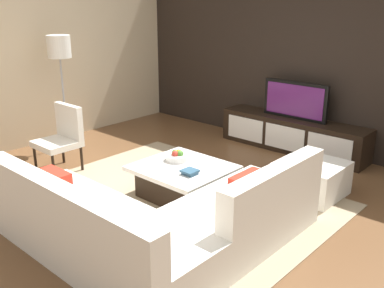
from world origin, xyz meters
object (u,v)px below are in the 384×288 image
at_px(accent_chair_near, 62,134).
at_px(book_stack, 190,172).
at_px(coffee_table, 183,181).
at_px(ottoman, 311,178).
at_px(media_console, 292,134).
at_px(sectional_couch, 157,223).
at_px(fruit_bowl, 177,156).
at_px(floor_lamp, 59,53).
at_px(television, 295,100).

distance_m(accent_chair_near, book_stack, 2.03).
distance_m(coffee_table, ottoman, 1.50).
height_order(media_console, ottoman, media_console).
bearing_deg(ottoman, sectional_couch, -102.95).
bearing_deg(sectional_couch, fruit_bowl, 125.81).
relative_size(floor_lamp, fruit_bowl, 6.05).
relative_size(television, ottoman, 1.45).
bearing_deg(sectional_couch, accent_chair_near, 166.98).
bearing_deg(coffee_table, sectional_couch, -58.59).
bearing_deg(book_stack, sectional_couch, -66.30).
xyz_separation_m(television, coffee_table, (-0.10, -2.30, -0.57)).
bearing_deg(coffee_table, book_stack, -29.24).
distance_m(fruit_bowl, book_stack, 0.46).
height_order(sectional_couch, book_stack, sectional_couch).
distance_m(media_console, sectional_couch, 3.31).
distance_m(media_console, fruit_bowl, 2.22).
xyz_separation_m(coffee_table, floor_lamp, (-2.51, 0.09, 1.24)).
xyz_separation_m(television, fruit_bowl, (-0.28, -2.20, -0.34)).
relative_size(sectional_couch, coffee_table, 2.26).
bearing_deg(television, sectional_couch, -81.38).
bearing_deg(fruit_bowl, media_console, 82.74).
relative_size(floor_lamp, ottoman, 2.42).
distance_m(media_console, book_stack, 2.43).
xyz_separation_m(ottoman, book_stack, (-0.84, -1.18, 0.21)).
bearing_deg(accent_chair_near, coffee_table, 4.33).
height_order(ottoman, fruit_bowl, fruit_bowl).
relative_size(media_console, sectional_couch, 0.98).
height_order(floor_lamp, ottoman, floor_lamp).
bearing_deg(ottoman, book_stack, -125.48).
bearing_deg(television, floor_lamp, -139.78).
distance_m(media_console, coffee_table, 2.30).
distance_m(coffee_table, fruit_bowl, 0.31).
height_order(sectional_couch, floor_lamp, floor_lamp).
relative_size(television, book_stack, 6.31).
height_order(television, accent_chair_near, television).
height_order(sectional_couch, fruit_bowl, sectional_couch).
xyz_separation_m(media_console, coffee_table, (-0.10, -2.30, -0.05)).
bearing_deg(floor_lamp, media_console, 40.21).
bearing_deg(ottoman, fruit_bowl, -142.42).
bearing_deg(book_stack, accent_chair_near, -171.40).
bearing_deg(media_console, ottoman, -52.14).
xyz_separation_m(television, accent_chair_near, (-1.88, -2.72, -0.28)).
xyz_separation_m(coffee_table, ottoman, (1.06, 1.06, -0.00)).
relative_size(accent_chair_near, fruit_bowl, 3.11).
bearing_deg(television, accent_chair_near, -124.60).
bearing_deg(media_console, television, 90.00).
height_order(sectional_couch, ottoman, sectional_couch).
xyz_separation_m(floor_lamp, fruit_bowl, (2.33, 0.01, -1.01)).
xyz_separation_m(sectional_couch, book_stack, (-0.37, 0.85, 0.13)).
bearing_deg(accent_chair_near, sectional_couch, -22.19).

